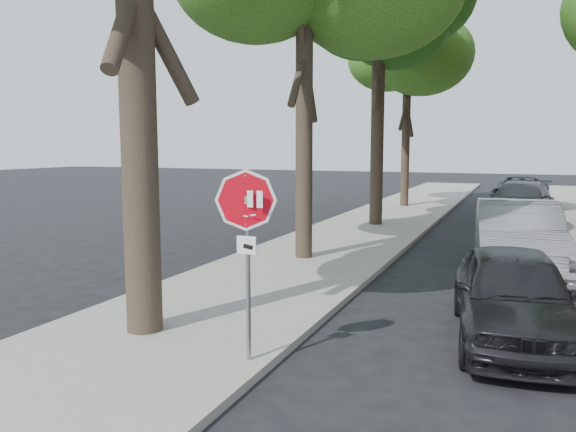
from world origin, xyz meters
name	(u,v)px	position (x,y,z in m)	size (l,w,h in m)	color
ground	(296,376)	(0.00, 0.00, 0.00)	(120.00, 120.00, 0.00)	black
sidewalk_left	(359,233)	(-2.50, 12.00, 0.06)	(4.00, 55.00, 0.12)	gray
curb_left	(419,236)	(-0.45, 12.00, 0.07)	(0.12, 55.00, 0.13)	#9E9384
curb_right	(566,245)	(3.95, 12.00, 0.07)	(0.12, 55.00, 0.13)	#9E9384
stop_sign	(247,228)	(-0.70, -0.03, 1.95)	(0.76, 0.34, 2.61)	gray
tree_mid_b	(380,8)	(-2.42, 14.12, 8.00)	(5.88, 5.46, 10.36)	black
tree_far	(408,58)	(-2.72, 21.11, 7.21)	(5.29, 4.91, 9.33)	black
car_a	(513,295)	(2.60, 2.60, 0.73)	(1.72, 4.28, 1.46)	black
car_b	(518,238)	(2.60, 7.65, 0.86)	(1.83, 5.23, 1.72)	gray
car_c	(520,202)	(2.60, 17.85, 0.80)	(2.24, 5.51, 1.60)	#56555B
car_d	(521,192)	(2.60, 23.66, 0.77)	(2.54, 5.51, 1.53)	black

